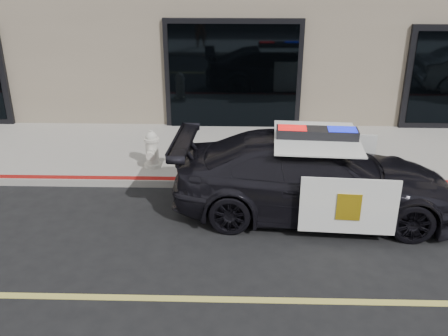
{
  "coord_description": "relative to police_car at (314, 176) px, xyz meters",
  "views": [
    {
      "loc": [
        -0.87,
        -5.5,
        4.37
      ],
      "look_at": [
        -1.09,
        2.2,
        1.0
      ],
      "focal_mm": 40.0,
      "sensor_mm": 36.0,
      "label": 1
    }
  ],
  "objects": [
    {
      "name": "ground",
      "position": [
        -0.48,
        -2.51,
        -0.72
      ],
      "size": [
        120.0,
        120.0,
        0.0
      ],
      "primitive_type": "plane",
      "color": "black",
      "rests_on": "ground"
    },
    {
      "name": "sidewalk_n",
      "position": [
        -0.48,
        2.74,
        -0.65
      ],
      "size": [
        60.0,
        3.5,
        0.15
      ],
      "primitive_type": "cube",
      "color": "gray",
      "rests_on": "ground"
    },
    {
      "name": "police_car",
      "position": [
        0.0,
        0.0,
        0.0
      ],
      "size": [
        2.66,
        5.2,
        1.61
      ],
      "color": "black",
      "rests_on": "ground"
    },
    {
      "name": "fire_hydrant",
      "position": [
        -3.14,
        1.66,
        -0.19
      ],
      "size": [
        0.37,
        0.51,
        0.81
      ],
      "color": "silver",
      "rests_on": "sidewalk_n"
    }
  ]
}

